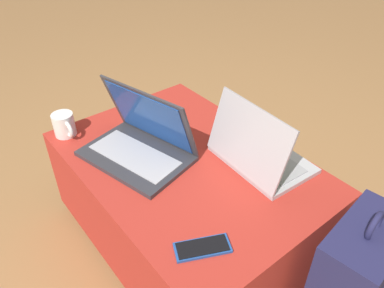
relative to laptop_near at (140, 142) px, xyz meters
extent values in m
plane|color=#9E7042|center=(0.13, 0.10, -0.46)|extent=(14.00, 14.00, 0.00)
cube|color=maroon|center=(0.13, 0.10, -0.43)|extent=(0.91, 0.64, 0.05)
cube|color=#B22D23|center=(0.13, 0.10, -0.23)|extent=(0.94, 0.66, 0.36)
cube|color=#333338|center=(0.01, -0.03, -0.04)|extent=(0.41, 0.32, 0.02)
cube|color=#B2B2B7|center=(0.01, -0.03, -0.03)|extent=(0.34, 0.21, 0.00)
cube|color=#333338|center=(-0.01, 0.05, 0.08)|extent=(0.38, 0.17, 0.23)
cube|color=#1E4799|center=(-0.01, 0.05, 0.08)|extent=(0.33, 0.15, 0.21)
cube|color=#B7B7BC|center=(0.29, 0.31, -0.04)|extent=(0.34, 0.24, 0.02)
cube|color=#9E9EA3|center=(0.29, 0.31, -0.03)|extent=(0.29, 0.14, 0.00)
cube|color=#B7B7BC|center=(0.29, 0.23, 0.07)|extent=(0.33, 0.09, 0.22)
cube|color=green|center=(0.29, 0.23, 0.07)|extent=(0.29, 0.08, 0.19)
cube|color=#1E4C9E|center=(0.45, -0.09, -0.05)|extent=(0.12, 0.16, 0.01)
cube|color=black|center=(0.45, -0.09, -0.04)|extent=(0.11, 0.15, 0.00)
cube|color=#23234C|center=(0.72, 0.25, -0.22)|extent=(0.19, 0.31, 0.47)
torus|color=#23234C|center=(0.72, 0.25, 0.04)|extent=(0.03, 0.09, 0.09)
cylinder|color=white|center=(-0.28, -0.16, -0.01)|extent=(0.08, 0.08, 0.09)
torus|color=white|center=(-0.24, -0.16, -0.01)|extent=(0.06, 0.01, 0.06)
camera|label=1|loc=(0.93, -0.51, 0.77)|focal=35.00mm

